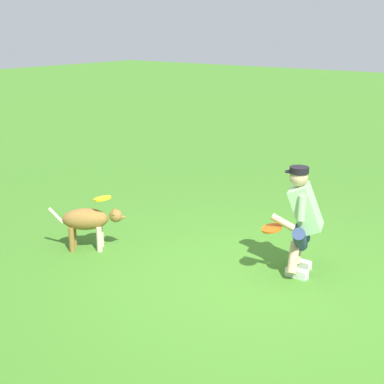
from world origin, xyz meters
name	(u,v)px	position (x,y,z in m)	size (l,w,h in m)	color
ground_plane	(249,285)	(0.00, 0.00, 0.00)	(60.00, 60.00, 0.00)	#3F7B24
person	(302,217)	(-0.29, -0.65, 0.70)	(0.54, 0.68, 1.29)	silver
dog	(89,221)	(2.23, 0.35, 0.40)	(0.83, 0.69, 0.58)	olive
frisbee_flying	(102,198)	(2.05, 0.27, 0.71)	(0.23, 0.23, 0.02)	yellow
frisbee_held	(272,228)	(-0.08, -0.33, 0.61)	(0.24, 0.24, 0.02)	#DE550F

